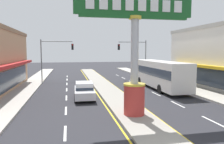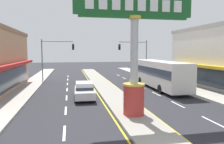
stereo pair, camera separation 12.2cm
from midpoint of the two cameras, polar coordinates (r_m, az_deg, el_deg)
name	(u,v)px [view 2 (the right image)]	position (r m, az deg, el deg)	size (l,w,h in m)	color
median_strip	(106,88)	(25.23, -1.54, -4.26)	(2.51, 52.00, 0.14)	gray
sidewalk_left	(21,94)	(23.42, -23.37, -5.45)	(2.59, 60.00, 0.18)	#ADA89E
sidewalk_right	(184,88)	(26.53, 19.16, -4.04)	(2.59, 60.00, 0.18)	#ADA89E
lane_markings	(108,90)	(23.93, -0.98, -4.96)	(9.25, 52.00, 0.01)	silver
district_sign	(134,56)	(13.99, 6.30, 4.36)	(7.92, 1.47, 8.08)	#B7332D
traffic_light_left_side	(54,52)	(33.04, -15.36, 5.16)	(4.86, 0.46, 6.20)	slate
traffic_light_right_side	(136,52)	(34.60, 6.71, 5.33)	(4.86, 0.46, 6.20)	slate
bus_near_right_lane	(159,73)	(25.47, 12.90, -0.23)	(2.64, 11.22, 3.26)	silver
sedan_far_right_lane	(84,90)	(19.80, -7.34, -4.93)	(1.94, 4.35, 1.53)	silver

